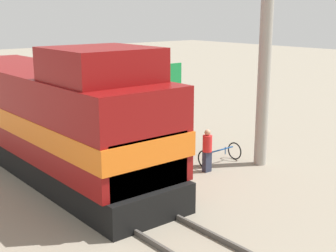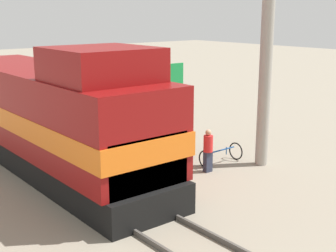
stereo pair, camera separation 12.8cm
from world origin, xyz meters
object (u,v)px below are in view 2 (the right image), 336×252
object	(u,v)px
locomotive	(52,117)
utility_pole	(267,30)
billboard_sign	(163,81)
bicycle	(221,155)
person_bystander	(208,149)
vendor_umbrella	(170,106)

from	to	relation	value
locomotive	utility_pole	distance (m)	8.32
locomotive	billboard_sign	world-z (taller)	locomotive
bicycle	utility_pole	bearing A→B (deg)	-131.33
utility_pole	person_bystander	distance (m)	4.75
utility_pole	bicycle	world-z (taller)	utility_pole
utility_pole	person_bystander	world-z (taller)	utility_pole
person_bystander	locomotive	bearing A→B (deg)	138.28
vendor_umbrella	billboard_sign	world-z (taller)	billboard_sign
locomotive	utility_pole	bearing A→B (deg)	-34.50
locomotive	utility_pole	world-z (taller)	utility_pole
person_bystander	bicycle	world-z (taller)	person_bystander
locomotive	person_bystander	size ratio (longest dim) A/B	8.28
locomotive	person_bystander	distance (m)	5.73
person_bystander	bicycle	distance (m)	1.18
person_bystander	bicycle	xyz separation A→B (m)	(1.02, 0.34, -0.49)
billboard_sign	person_bystander	distance (m)	6.04
billboard_sign	vendor_umbrella	bearing A→B (deg)	-123.98
vendor_umbrella	bicycle	size ratio (longest dim) A/B	1.31
vendor_umbrella	bicycle	world-z (taller)	vendor_umbrella
locomotive	bicycle	distance (m)	6.43
bicycle	billboard_sign	bearing A→B (deg)	-14.13
billboard_sign	bicycle	size ratio (longest dim) A/B	1.90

